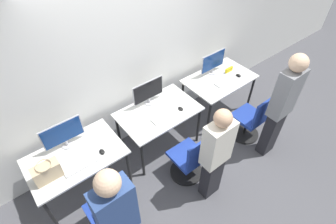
# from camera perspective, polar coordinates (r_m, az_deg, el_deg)

# --- Properties ---
(ground_plane) EXTENTS (20.00, 20.00, 0.00)m
(ground_plane) POSITION_cam_1_polar(r_m,az_deg,el_deg) (4.16, 1.30, -10.06)
(ground_plane) COLOR #4C4C51
(wall_back) EXTENTS (12.00, 0.05, 2.80)m
(wall_back) POSITION_cam_1_polar(r_m,az_deg,el_deg) (3.73, -7.07, 11.71)
(wall_back) COLOR silver
(wall_back) RESTS_ON ground_plane
(desk_left) EXTENTS (1.16, 0.75, 0.74)m
(desk_left) POSITION_cam_1_polar(r_m,az_deg,el_deg) (3.51, -19.34, -9.78)
(desk_left) COLOR silver
(desk_left) RESTS_ON ground_plane
(monitor_left) EXTENTS (0.51, 0.14, 0.39)m
(monitor_left) POSITION_cam_1_polar(r_m,az_deg,el_deg) (3.45, -21.92, -4.44)
(monitor_left) COLOR #B2B2B7
(monitor_left) RESTS_ON desk_left
(keyboard_left) EXTENTS (0.41, 0.13, 0.02)m
(keyboard_left) POSITION_cam_1_polar(r_m,az_deg,el_deg) (3.33, -18.43, -10.92)
(keyboard_left) COLOR silver
(keyboard_left) RESTS_ON desk_left
(mouse_left) EXTENTS (0.06, 0.09, 0.03)m
(mouse_left) POSITION_cam_1_polar(r_m,az_deg,el_deg) (3.38, -14.17, -8.37)
(mouse_left) COLOR black
(mouse_left) RESTS_ON desk_left
(office_chair_left) EXTENTS (0.48, 0.48, 0.88)m
(office_chair_left) POSITION_cam_1_polar(r_m,az_deg,el_deg) (3.37, -12.45, -21.19)
(office_chair_left) COLOR black
(office_chair_left) RESTS_ON ground_plane
(person_left) EXTENTS (0.36, 0.22, 1.68)m
(person_left) POSITION_cam_1_polar(r_m,az_deg,el_deg) (2.70, -10.74, -22.09)
(person_left) COLOR #232328
(person_left) RESTS_ON ground_plane
(desk_center) EXTENTS (1.16, 0.75, 0.74)m
(desk_center) POSITION_cam_1_polar(r_m,az_deg,el_deg) (3.85, -2.08, -0.65)
(desk_center) COLOR silver
(desk_center) RESTS_ON ground_plane
(monitor_center) EXTENTS (0.51, 0.14, 0.39)m
(monitor_center) POSITION_cam_1_polar(r_m,az_deg,el_deg) (3.80, -4.31, 4.45)
(monitor_center) COLOR #B2B2B7
(monitor_center) RESTS_ON desk_center
(keyboard_center) EXTENTS (0.41, 0.13, 0.02)m
(keyboard_center) POSITION_cam_1_polar(r_m,az_deg,el_deg) (3.71, -0.77, -0.89)
(keyboard_center) COLOR silver
(keyboard_center) RESTS_ON desk_center
(mouse_center) EXTENTS (0.06, 0.09, 0.03)m
(mouse_center) POSITION_cam_1_polar(r_m,az_deg,el_deg) (3.81, 2.76, 0.75)
(mouse_center) COLOR black
(mouse_center) RESTS_ON desk_center
(office_chair_center) EXTENTS (0.48, 0.48, 0.88)m
(office_chair_center) POSITION_cam_1_polar(r_m,az_deg,el_deg) (3.71, 4.78, -10.42)
(office_chair_center) COLOR black
(office_chair_center) RESTS_ON ground_plane
(person_center) EXTENTS (0.36, 0.20, 1.54)m
(person_center) POSITION_cam_1_polar(r_m,az_deg,el_deg) (3.21, 10.34, -9.01)
(person_center) COLOR #232328
(person_center) RESTS_ON ground_plane
(desk_right) EXTENTS (1.16, 0.75, 0.74)m
(desk_right) POSITION_cam_1_polar(r_m,az_deg,el_deg) (4.54, 11.10, 6.45)
(desk_right) COLOR silver
(desk_right) RESTS_ON ground_plane
(monitor_right) EXTENTS (0.51, 0.14, 0.39)m
(monitor_right) POSITION_cam_1_polar(r_m,az_deg,el_deg) (4.47, 9.78, 10.66)
(monitor_right) COLOR #B2B2B7
(monitor_right) RESTS_ON desk_right
(keyboard_right) EXTENTS (0.41, 0.13, 0.02)m
(keyboard_right) POSITION_cam_1_polar(r_m,az_deg,el_deg) (4.42, 12.44, 6.55)
(keyboard_right) COLOR silver
(keyboard_right) RESTS_ON desk_right
(mouse_right) EXTENTS (0.06, 0.09, 0.03)m
(mouse_right) POSITION_cam_1_polar(r_m,az_deg,el_deg) (4.60, 15.09, 7.71)
(mouse_right) COLOR black
(mouse_right) RESTS_ON desk_right
(office_chair_right) EXTENTS (0.48, 0.48, 0.88)m
(office_chair_right) POSITION_cam_1_polar(r_m,az_deg,el_deg) (4.40, 17.56, -1.87)
(office_chair_right) COLOR black
(office_chair_right) RESTS_ON ground_plane
(person_right) EXTENTS (0.36, 0.23, 1.75)m
(person_right) POSITION_cam_1_polar(r_m,az_deg,el_deg) (3.88, 23.52, 1.44)
(person_right) COLOR #232328
(person_right) RESTS_ON ground_plane
(handbag) EXTENTS (0.30, 0.18, 0.25)m
(handbag) POSITION_cam_1_polar(r_m,az_deg,el_deg) (3.28, -24.85, -11.74)
(handbag) COLOR tan
(handbag) RESTS_ON desk_left
(placard_right) EXTENTS (0.16, 0.03, 0.08)m
(placard_right) POSITION_cam_1_polar(r_m,az_deg,el_deg) (4.66, 13.13, 8.96)
(placard_right) COLOR yellow
(placard_right) RESTS_ON desk_right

